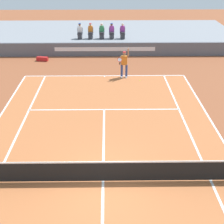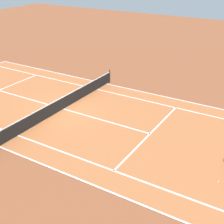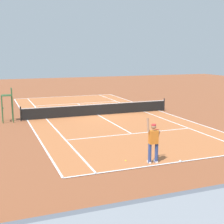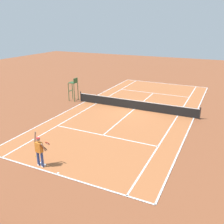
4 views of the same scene
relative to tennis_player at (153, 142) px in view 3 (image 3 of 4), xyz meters
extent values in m
plane|color=brown|center=(-1.32, -11.57, -0.99)|extent=(80.00, 80.00, 0.00)
cube|color=#B76638|center=(-1.32, -11.57, -0.98)|extent=(10.98, 23.78, 0.02)
cube|color=white|center=(-1.32, 0.32, -0.97)|extent=(10.98, 0.10, 0.01)
cube|color=white|center=(-1.32, -23.46, -0.97)|extent=(10.98, 0.10, 0.01)
cube|color=white|center=(-6.81, -11.57, -0.97)|extent=(0.10, 23.78, 0.01)
cube|color=white|center=(4.17, -11.57, -0.97)|extent=(0.10, 23.78, 0.01)
cube|color=white|center=(-5.43, -11.57, -0.97)|extent=(0.10, 23.78, 0.01)
cube|color=white|center=(2.79, -11.57, -0.97)|extent=(0.10, 23.78, 0.01)
cube|color=white|center=(-1.32, -5.17, -0.97)|extent=(8.22, 0.10, 0.01)
cube|color=white|center=(-1.32, -17.97, -0.97)|extent=(8.22, 0.10, 0.01)
cube|color=white|center=(-1.32, -11.57, -0.97)|extent=(0.10, 12.80, 0.01)
cube|color=white|center=(-1.32, 0.22, -0.97)|extent=(0.10, 0.20, 0.01)
cube|color=white|center=(-1.32, -23.36, -0.97)|extent=(0.10, 0.20, 0.01)
cylinder|color=black|center=(-7.26, -11.57, -0.46)|extent=(0.10, 0.10, 1.07)
cylinder|color=black|center=(4.62, -11.57, -0.46)|extent=(0.10, 0.10, 1.07)
cube|color=black|center=(-1.32, -11.57, -0.51)|extent=(11.78, 0.02, 0.84)
cube|color=white|center=(-1.32, -11.57, -0.09)|extent=(11.78, 0.03, 0.06)
cylinder|color=navy|center=(0.17, 0.00, -0.53)|extent=(0.15, 0.15, 0.92)
cylinder|color=navy|center=(-0.15, 0.03, -0.53)|extent=(0.15, 0.15, 0.92)
cube|color=white|center=(0.16, -0.06, -0.94)|extent=(0.15, 0.29, 0.10)
cube|color=white|center=(-0.16, -0.03, -0.94)|extent=(0.15, 0.29, 0.10)
cube|color=orange|center=(0.01, 0.02, 0.23)|extent=(0.42, 0.28, 0.60)
sphere|color=#A37556|center=(0.01, 0.02, 0.70)|extent=(0.22, 0.22, 0.22)
cylinder|color=red|center=(0.01, 0.02, 0.79)|extent=(0.21, 0.21, 0.06)
cylinder|color=#A37556|center=(0.26, -0.04, 0.79)|extent=(0.11, 0.22, 0.61)
cylinder|color=#A37556|center=(-0.26, -0.06, 0.25)|extent=(0.13, 0.33, 0.56)
cylinder|color=black|center=(-0.31, -0.17, 0.12)|extent=(0.06, 0.19, 0.25)
torus|color=red|center=(-0.31, -0.35, 0.38)|extent=(0.32, 0.23, 0.26)
cylinder|color=silver|center=(-0.31, -0.35, 0.38)|extent=(0.29, 0.19, 0.22)
sphere|color=#D1E533|center=(1.04, -0.67, -0.96)|extent=(0.07, 0.07, 0.07)
cylinder|color=#2D562D|center=(5.88, -11.22, -0.04)|extent=(0.07, 0.07, 1.90)
cylinder|color=#2D562D|center=(5.88, -11.92, -0.04)|extent=(0.07, 0.07, 1.90)
cylinder|color=#2D562D|center=(5.18, -11.22, -0.04)|extent=(0.07, 0.07, 1.90)
cylinder|color=#2D562D|center=(5.18, -11.92, -0.04)|extent=(0.07, 0.07, 1.90)
cube|color=#2D562D|center=(5.53, -11.57, 0.94)|extent=(0.70, 0.70, 0.06)
cube|color=#2D562D|center=(5.18, -11.57, 1.21)|extent=(0.06, 0.70, 0.48)
cube|color=#2D562D|center=(5.84, -11.57, 0.05)|extent=(0.10, 0.70, 0.04)
camera|label=1|loc=(-1.13, -22.14, 7.05)|focal=54.96mm
camera|label=2|loc=(13.26, 1.05, 8.18)|focal=50.13mm
camera|label=3|loc=(6.70, 12.29, 3.90)|focal=51.85mm
camera|label=4|loc=(-8.91, 9.26, 6.70)|focal=39.36mm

